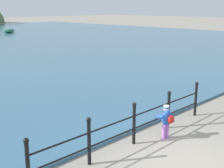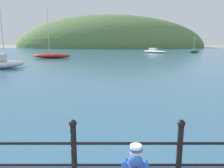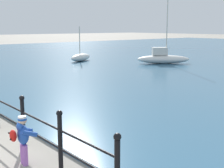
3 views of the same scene
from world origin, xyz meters
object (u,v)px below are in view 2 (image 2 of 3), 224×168
boat_far_left (52,55)px  boat_twin_mast (195,51)px  boat_blue_hull (3,64)px  boat_green_fishing (155,51)px

boat_far_left → boat_twin_mast: (22.59, 11.92, -0.04)m
boat_twin_mast → boat_far_left: bearing=-152.2°
boat_twin_mast → boat_blue_hull: bearing=-136.8°
boat_blue_hull → boat_far_left: (1.13, 10.37, -0.08)m
boat_green_fishing → boat_twin_mast: (7.24, 0.34, 0.02)m
boat_blue_hull → boat_far_left: bearing=83.8°
boat_far_left → boat_twin_mast: size_ratio=2.06×
boat_green_fishing → boat_twin_mast: size_ratio=1.61×
boat_far_left → boat_green_fishing: bearing=37.0°
boat_blue_hull → boat_far_left: boat_far_left is taller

